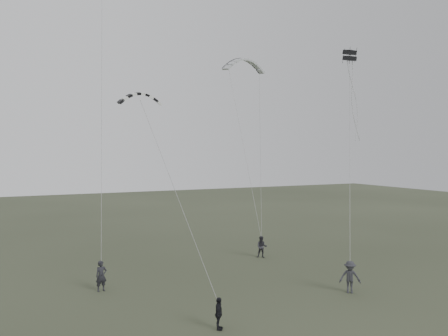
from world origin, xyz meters
name	(u,v)px	position (x,y,z in m)	size (l,w,h in m)	color
ground	(258,302)	(0.00, 0.00, 0.00)	(140.00, 140.00, 0.00)	#313725
flyer_left	(101,276)	(-7.43, 5.64, 0.90)	(0.66, 0.43, 1.80)	black
flyer_right	(262,247)	(5.34, 8.68, 0.84)	(0.82, 0.64, 1.69)	#29282E
flyer_center	(219,314)	(-3.51, -2.49, 0.75)	(0.88, 0.37, 1.51)	black
flyer_far	(350,277)	(5.65, -0.95, 0.94)	(1.21, 0.70, 1.88)	#2A2B30
kite_pale_large	(244,60)	(6.11, 13.08, 16.28)	(3.92, 0.88, 1.61)	#B1B5B7
kite_striped	(140,94)	(-4.86, 6.20, 11.86)	(2.69, 0.67, 1.09)	black
kite_box	(350,55)	(10.62, 4.90, 15.43)	(0.72, 0.72, 0.75)	black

